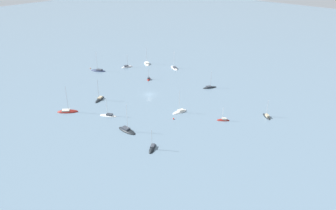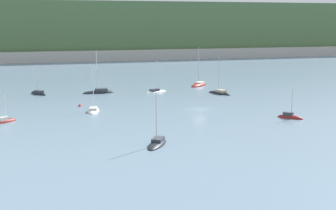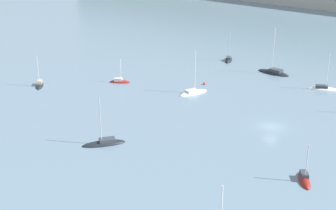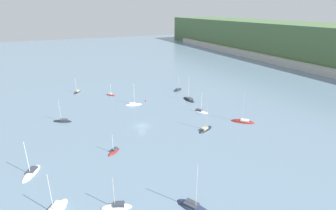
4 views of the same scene
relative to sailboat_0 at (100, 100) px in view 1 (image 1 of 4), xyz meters
name	(u,v)px [view 1 (image 1 of 4)]	position (x,y,z in m)	size (l,w,h in m)	color
ground_plane	(149,95)	(-12.27, -18.70, -0.12)	(600.00, 600.00, 0.00)	slate
sailboat_0	(100,100)	(0.00, 0.00, 0.00)	(4.91, 7.44, 10.42)	black
sailboat_1	(152,149)	(-44.79, 12.24, -0.04)	(4.75, 6.33, 8.47)	black
sailboat_2	(267,117)	(-62.61, -34.58, 0.05)	(5.50, 4.73, 7.63)	black
sailboat_3	(210,88)	(-28.26, -43.90, 0.00)	(5.47, 7.25, 8.75)	black
sailboat_4	(98,71)	(30.73, -22.58, -0.02)	(8.59, 6.38, 11.55)	#232D4C
sailboat_5	(149,79)	(1.40, -32.11, 0.00)	(4.35, 4.79, 6.51)	maroon
sailboat_6	(174,68)	(2.82, -53.64, -0.03)	(7.99, 5.66, 10.02)	white
sailboat_7	(147,64)	(19.64, -48.85, -0.01)	(8.08, 6.91, 10.15)	white
sailboat_8	(127,67)	(23.80, -37.16, -0.01)	(4.03, 6.76, 8.27)	silver
sailboat_9	(108,116)	(-15.06, 7.11, 0.01)	(7.06, 5.26, 8.85)	white
sailboat_10	(68,112)	(0.17, 16.09, -0.04)	(7.88, 8.05, 12.20)	maroon
sailboat_11	(180,112)	(-34.15, -14.67, -0.01)	(3.65, 7.32, 10.13)	white
sailboat_12	(127,131)	(-29.59, 10.10, 0.01)	(8.47, 2.93, 11.85)	black
sailboat_13	(223,120)	(-51.37, -20.51, 0.00)	(4.80, 4.23, 6.13)	maroon
mooring_buoy_0	(174,119)	(-36.36, -8.23, 0.17)	(0.56, 0.56, 0.56)	red
mooring_buoy_1	(90,68)	(37.00, -21.78, 0.15)	(0.53, 0.53, 0.53)	orange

